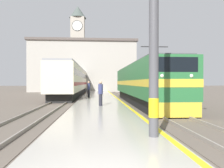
# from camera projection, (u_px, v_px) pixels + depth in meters

# --- Properties ---
(ground_plane) EXTENTS (200.00, 200.00, 0.00)m
(ground_plane) POSITION_uv_depth(u_px,v_px,m) (99.00, 95.00, 33.66)
(ground_plane) COLOR #60564C
(platform) EXTENTS (4.12, 140.00, 0.27)m
(platform) POSITION_uv_depth(u_px,v_px,m) (99.00, 96.00, 28.67)
(platform) COLOR #ADA89E
(platform) RESTS_ON ground
(rail_track_near) EXTENTS (2.83, 140.00, 0.16)m
(rail_track_near) POSITION_uv_depth(u_px,v_px,m) (129.00, 97.00, 28.95)
(rail_track_near) COLOR #60564C
(rail_track_near) RESTS_ON ground
(rail_track_far) EXTENTS (2.83, 140.00, 0.16)m
(rail_track_far) POSITION_uv_depth(u_px,v_px,m) (70.00, 97.00, 28.41)
(rail_track_far) COLOR #60564C
(rail_track_far) RESTS_ON ground
(locomotive_train) EXTENTS (2.92, 18.06, 4.61)m
(locomotive_train) POSITION_uv_depth(u_px,v_px,m) (142.00, 83.00, 20.45)
(locomotive_train) COLOR black
(locomotive_train) RESTS_ON ground
(passenger_train) EXTENTS (2.92, 40.78, 4.14)m
(passenger_train) POSITION_uv_depth(u_px,v_px,m) (77.00, 81.00, 39.87)
(passenger_train) COLOR black
(passenger_train) RESTS_ON ground
(catenary_mast) EXTENTS (2.76, 0.32, 8.56)m
(catenary_mast) POSITION_uv_depth(u_px,v_px,m) (156.00, 1.00, 6.79)
(catenary_mast) COLOR #4C4C51
(catenary_mast) RESTS_ON platform
(person_on_platform) EXTENTS (0.34, 0.34, 1.81)m
(person_on_platform) POSITION_uv_depth(u_px,v_px,m) (101.00, 93.00, 15.76)
(person_on_platform) COLOR #23232D
(person_on_platform) RESTS_ON platform
(second_waiting_passenger) EXTENTS (0.34, 0.34, 1.83)m
(second_waiting_passenger) POSITION_uv_depth(u_px,v_px,m) (89.00, 89.00, 24.83)
(second_waiting_passenger) COLOR #23232D
(second_waiting_passenger) RESTS_ON platform
(clock_tower) EXTENTS (4.69, 4.69, 23.56)m
(clock_tower) POSITION_uv_depth(u_px,v_px,m) (78.00, 45.00, 61.73)
(clock_tower) COLOR #ADA393
(clock_tower) RESTS_ON ground
(station_building) EXTENTS (22.80, 9.06, 10.99)m
(station_building) POSITION_uv_depth(u_px,v_px,m) (84.00, 66.00, 48.39)
(station_building) COLOR #A8A399
(station_building) RESTS_ON ground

